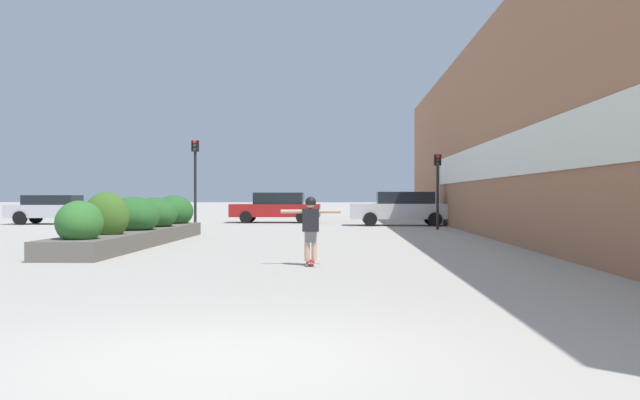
# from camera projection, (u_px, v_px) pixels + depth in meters

# --- Properties ---
(ground_plane) EXTENTS (300.00, 300.00, 0.00)m
(ground_plane) POSITION_uv_depth(u_px,v_px,m) (218.00, 358.00, 5.99)
(ground_plane) COLOR #ADA89E
(building_wall_right) EXTENTS (0.67, 44.33, 7.12)m
(building_wall_right) POSITION_uv_depth(u_px,v_px,m) (486.00, 134.00, 24.92)
(building_wall_right) COLOR #9E6647
(building_wall_right) RESTS_ON ground_plane
(planter_box) EXTENTS (1.46, 10.86, 1.46)m
(planter_box) POSITION_uv_depth(u_px,v_px,m) (140.00, 224.00, 20.36)
(planter_box) COLOR #605B54
(planter_box) RESTS_ON ground_plane
(skateboard) EXTENTS (0.20, 0.59, 0.09)m
(skateboard) POSITION_uv_depth(u_px,v_px,m) (311.00, 262.00, 13.97)
(skateboard) COLOR maroon
(skateboard) RESTS_ON ground_plane
(skateboarder) EXTENTS (1.18, 0.22, 1.26)m
(skateboarder) POSITION_uv_depth(u_px,v_px,m) (311.00, 222.00, 13.97)
(skateboarder) COLOR tan
(skateboarder) RESTS_ON skateboard
(car_leftmost) EXTENTS (4.48, 1.96, 1.41)m
(car_leftmost) POSITION_uv_depth(u_px,v_px,m) (55.00, 209.00, 34.61)
(car_leftmost) COLOR #BCBCC1
(car_leftmost) RESTS_ON ground_plane
(car_center_left) EXTENTS (4.57, 1.95, 1.54)m
(car_center_left) POSITION_uv_depth(u_px,v_px,m) (277.00, 207.00, 36.56)
(car_center_left) COLOR maroon
(car_center_left) RESTS_ON ground_plane
(car_center_right) EXTENTS (4.72, 1.84, 1.56)m
(car_center_right) POSITION_uv_depth(u_px,v_px,m) (402.00, 208.00, 32.98)
(car_center_right) COLOR #BCBCC1
(car_center_right) RESTS_ON ground_plane
(traffic_light_left) EXTENTS (0.28, 0.30, 3.62)m
(traffic_light_left) POSITION_uv_depth(u_px,v_px,m) (195.00, 169.00, 28.84)
(traffic_light_left) COLOR black
(traffic_light_left) RESTS_ON ground_plane
(traffic_light_right) EXTENTS (0.28, 0.30, 3.06)m
(traffic_light_right) POSITION_uv_depth(u_px,v_px,m) (438.00, 178.00, 28.95)
(traffic_light_right) COLOR black
(traffic_light_right) RESTS_ON ground_plane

